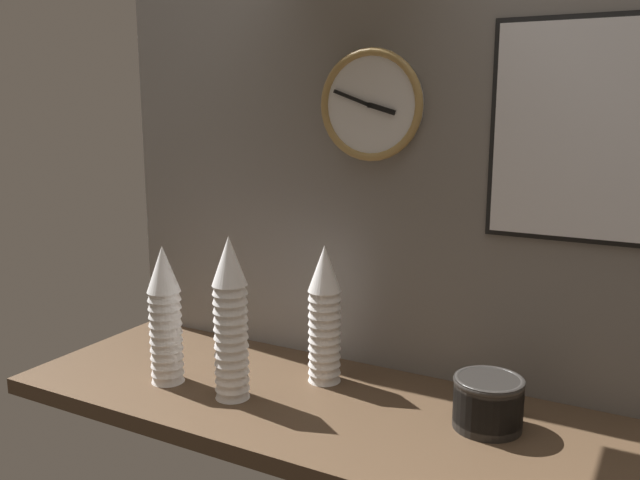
% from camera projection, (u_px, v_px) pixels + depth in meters
% --- Properties ---
extents(ground_plane, '(1.60, 0.56, 0.04)m').
position_uv_depth(ground_plane, '(338.00, 411.00, 1.58)').
color(ground_plane, '#4C3826').
extents(wall_tiled_back, '(1.60, 0.03, 1.05)m').
position_uv_depth(wall_tiled_back, '(388.00, 168.00, 1.69)').
color(wall_tiled_back, slate).
rests_on(wall_tiled_back, ground_plane).
extents(cup_stack_left, '(0.08, 0.08, 0.35)m').
position_uv_depth(cup_stack_left, '(165.00, 315.00, 1.66)').
color(cup_stack_left, white).
rests_on(cup_stack_left, ground_plane).
extents(cup_stack_center, '(0.08, 0.08, 0.35)m').
position_uv_depth(cup_stack_center, '(324.00, 314.00, 1.66)').
color(cup_stack_center, white).
rests_on(cup_stack_center, ground_plane).
extents(cup_stack_center_left, '(0.08, 0.08, 0.39)m').
position_uv_depth(cup_stack_center_left, '(231.00, 319.00, 1.57)').
color(cup_stack_center_left, white).
rests_on(cup_stack_center_left, ground_plane).
extents(bowl_stack_right, '(0.15, 0.15, 0.11)m').
position_uv_depth(bowl_stack_right, '(488.00, 401.00, 1.45)').
color(bowl_stack_right, black).
rests_on(bowl_stack_right, ground_plane).
extents(wall_clock, '(0.27, 0.03, 0.27)m').
position_uv_depth(wall_clock, '(371.00, 105.00, 1.65)').
color(wall_clock, white).
extents(menu_board, '(0.42, 0.01, 0.48)m').
position_uv_depth(menu_board, '(589.00, 131.00, 1.43)').
color(menu_board, black).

